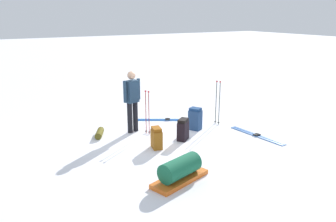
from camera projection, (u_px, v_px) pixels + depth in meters
ground_plane at (168, 136)px, 9.12m from camera, size 80.00×80.00×0.00m
skier_standing at (132, 98)px, 9.18m from camera, size 0.31×0.55×1.70m
ski_pair_near at (257, 135)px, 9.13m from camera, size 1.75×0.37×0.05m
ski_pair_far at (168, 120)px, 10.45m from camera, size 1.13×1.78×0.05m
backpack_large_dark at (195, 119)px, 9.55m from camera, size 0.41×0.38×0.64m
backpack_bright at (183, 130)px, 8.77m from camera, size 0.39×0.42×0.57m
backpack_small_spare at (157, 138)px, 8.23m from camera, size 0.38×0.28×0.53m
ski_poles_planted_near at (218, 100)px, 9.90m from camera, size 0.18×0.10×1.31m
ski_poles_planted_far at (147, 110)px, 9.10m from camera, size 0.18×0.10×1.21m
gear_sled at (180, 171)px, 6.62m from camera, size 0.81×1.34×0.49m
sleeping_mat_rolled at (99, 133)px, 9.07m from camera, size 0.57×0.41×0.18m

